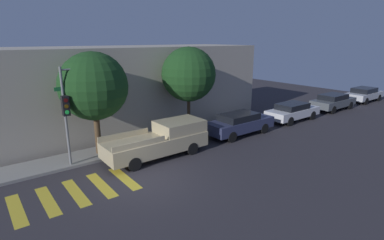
# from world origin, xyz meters

# --- Properties ---
(ground_plane) EXTENTS (60.00, 60.00, 0.00)m
(ground_plane) POSITION_xyz_m (0.00, 0.00, 0.00)
(ground_plane) COLOR #2D2B30
(sidewalk) EXTENTS (26.00, 1.93, 0.14)m
(sidewalk) POSITION_xyz_m (0.00, 4.17, 0.07)
(sidewalk) COLOR gray
(sidewalk) RESTS_ON ground
(building_row) EXTENTS (26.00, 6.00, 5.45)m
(building_row) POSITION_xyz_m (0.00, 8.53, 2.73)
(building_row) COLOR #A89E8E
(building_row) RESTS_ON ground
(crosswalk) EXTENTS (4.65, 2.60, 0.00)m
(crosswalk) POSITION_xyz_m (-2.59, 0.80, 0.00)
(crosswalk) COLOR gold
(crosswalk) RESTS_ON ground
(traffic_light_pole) EXTENTS (2.66, 0.56, 4.77)m
(traffic_light_pole) POSITION_xyz_m (-1.47, 3.37, 3.28)
(traffic_light_pole) COLOR slate
(traffic_light_pole) RESTS_ON ground
(pickup_truck) EXTENTS (5.44, 1.94, 1.71)m
(pickup_truck) POSITION_xyz_m (2.26, 2.10, 0.87)
(pickup_truck) COLOR tan
(pickup_truck) RESTS_ON ground
(sedan_near_corner) EXTENTS (4.70, 1.75, 1.41)m
(sedan_near_corner) POSITION_xyz_m (8.07, 2.10, 0.76)
(sedan_near_corner) COLOR #2D3351
(sedan_near_corner) RESTS_ON ground
(sedan_middle) EXTENTS (4.56, 1.75, 1.33)m
(sedan_middle) POSITION_xyz_m (13.71, 2.10, 0.72)
(sedan_middle) COLOR silver
(sedan_middle) RESTS_ON ground
(sedan_far_end) EXTENTS (4.60, 1.80, 1.37)m
(sedan_far_end) POSITION_xyz_m (19.55, 2.10, 0.74)
(sedan_far_end) COLOR #4C5156
(sedan_far_end) RESTS_ON ground
(sedan_tail_of_row) EXTENTS (4.51, 1.83, 1.36)m
(sedan_tail_of_row) POSITION_xyz_m (25.37, 2.10, 0.73)
(sedan_tail_of_row) COLOR #B7BABF
(sedan_tail_of_row) RESTS_ON ground
(tree_near_corner) EXTENTS (3.42, 3.42, 5.38)m
(tree_near_corner) POSITION_xyz_m (-0.37, 4.10, 3.66)
(tree_near_corner) COLOR #4C3823
(tree_near_corner) RESTS_ON ground
(tree_midblock) EXTENTS (3.32, 3.32, 5.51)m
(tree_midblock) POSITION_xyz_m (5.53, 4.10, 3.84)
(tree_midblock) COLOR #42301E
(tree_midblock) RESTS_ON ground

